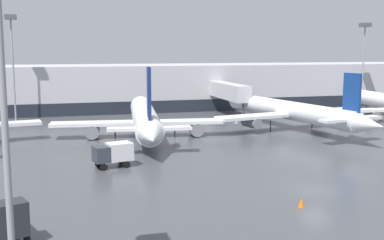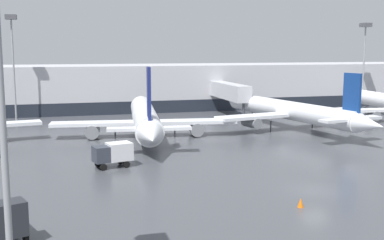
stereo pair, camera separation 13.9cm
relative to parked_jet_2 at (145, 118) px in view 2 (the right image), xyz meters
name	(u,v)px [view 2 (the right image)]	position (x,y,z in m)	size (l,w,h in m)	color
ground_plane	(315,191)	(9.89, -29.32, -2.65)	(320.00, 320.00, 0.00)	#424449
terminal_building	(165,86)	(9.76, 32.54, 1.84)	(160.00, 31.32, 9.00)	#B2B2B7
parked_jet_2	(145,118)	(0.00, 0.00, 0.00)	(25.80, 35.15, 10.15)	silver
parked_jet_5	(290,111)	(22.33, 0.56, 0.24)	(24.68, 35.99, 9.14)	silver
service_truck_0	(113,153)	(-6.07, -16.28, -1.12)	(4.28, 2.77, 2.53)	silver
service_truck_1	(4,218)	(-14.75, -34.10, -1.14)	(3.35, 4.47, 2.87)	silver
traffic_cone_1	(301,203)	(6.58, -32.96, -2.28)	(0.48, 0.48, 0.74)	orange
traffic_cone_3	(353,115)	(39.86, 10.50, -2.37)	(0.44, 0.44, 0.56)	orange
apron_light_mast_3	(12,37)	(-18.70, 20.83, 11.47)	(1.80, 1.80, 17.83)	gray
apron_light_mast_4	(365,41)	(47.63, 19.17, 11.11)	(1.80, 1.80, 17.31)	gray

